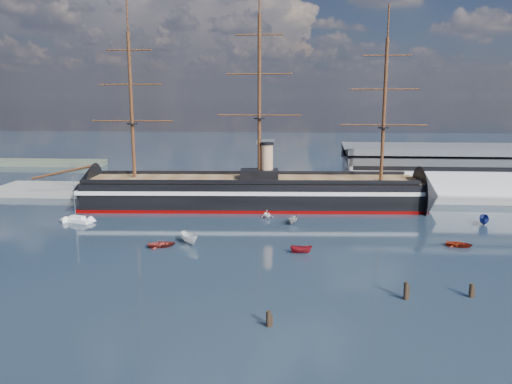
{
  "coord_description": "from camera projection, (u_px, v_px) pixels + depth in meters",
  "views": [
    {
      "loc": [
        11.04,
        -71.09,
        29.57
      ],
      "look_at": [
        3.11,
        35.0,
        9.0
      ],
      "focal_mm": 35.0,
      "sensor_mm": 36.0,
      "label": 1
    }
  ],
  "objects": [
    {
      "name": "motorboat_f",
      "position": [
        484.0,
        225.0,
        116.17
      ],
      "size": [
        6.98,
        4.35,
        2.62
      ],
      "primitive_type": "imported",
      "rotation": [
        0.0,
        0.0,
        -0.32
      ],
      "color": "navy",
      "rests_on": "ground"
    },
    {
      "name": "quay",
      "position": [
        289.0,
        196.0,
        149.71
      ],
      "size": [
        180.0,
        18.0,
        2.0
      ],
      "primitive_type": "cube",
      "color": "slate",
      "rests_on": "ground"
    },
    {
      "name": "warship",
      "position": [
        245.0,
        192.0,
        134.13
      ],
      "size": [
        113.33,
        21.47,
        53.94
      ],
      "rotation": [
        0.0,
        0.0,
        0.06
      ],
      "color": "black",
      "rests_on": "ground"
    },
    {
      "name": "piling_far_right",
      "position": [
        471.0,
        297.0,
        74.45
      ],
      "size": [
        0.64,
        0.64,
        2.8
      ],
      "primitive_type": "cylinder",
      "color": "black",
      "rests_on": "ground"
    },
    {
      "name": "warehouse",
      "position": [
        451.0,
        169.0,
        148.6
      ],
      "size": [
        63.0,
        21.0,
        11.6
      ],
      "color": "#B7BABC",
      "rests_on": "ground"
    },
    {
      "name": "piling_near_mid",
      "position": [
        268.0,
        326.0,
        65.0
      ],
      "size": [
        0.64,
        0.64,
        2.86
      ],
      "primitive_type": "cylinder",
      "color": "black",
      "rests_on": "ground"
    },
    {
      "name": "sailboat",
      "position": [
        78.0,
        219.0,
        118.37
      ],
      "size": [
        7.15,
        4.39,
        11.02
      ],
      "rotation": [
        0.0,
        0.0,
        -0.37
      ],
      "color": "white",
      "rests_on": "ground"
    },
    {
      "name": "piling_near_right",
      "position": [
        405.0,
        299.0,
        73.65
      ],
      "size": [
        0.64,
        0.64,
        3.39
      ],
      "primitive_type": "cylinder",
      "color": "black",
      "rests_on": "ground"
    },
    {
      "name": "motorboat_a",
      "position": [
        189.0,
        244.0,
        101.2
      ],
      "size": [
        7.28,
        6.26,
        2.84
      ],
      "primitive_type": "imported",
      "rotation": [
        0.0,
        0.0,
        0.62
      ],
      "color": "white",
      "rests_on": "ground"
    },
    {
      "name": "quay_tower",
      "position": [
        265.0,
        165.0,
        145.43
      ],
      "size": [
        5.0,
        5.0,
        15.0
      ],
      "color": "silver",
      "rests_on": "ground"
    },
    {
      "name": "motorboat_g",
      "position": [
        301.0,
        253.0,
        95.07
      ],
      "size": [
        2.21,
        5.02,
        1.95
      ],
      "primitive_type": "imported",
      "rotation": [
        0.0,
        0.0,
        1.48
      ],
      "color": "maroon",
      "rests_on": "ground"
    },
    {
      "name": "motorboat_b",
      "position": [
        162.0,
        247.0,
        99.21
      ],
      "size": [
        2.48,
        3.72,
        1.61
      ],
      "primitive_type": "imported",
      "rotation": [
        0.0,
        0.0,
        1.92
      ],
      "color": "maroon",
      "rests_on": "ground"
    },
    {
      "name": "ground",
      "position": [
        244.0,
        226.0,
        115.19
      ],
      "size": [
        600.0,
        600.0,
        0.0
      ],
      "primitive_type": "plane",
      "color": "#192435",
      "rests_on": "ground"
    },
    {
      "name": "motorboat_d",
      "position": [
        267.0,
        218.0,
        122.67
      ],
      "size": [
        6.4,
        4.21,
        2.16
      ],
      "primitive_type": "imported",
      "rotation": [
        0.0,
        0.0,
        0.3
      ],
      "color": "white",
      "rests_on": "ground"
    },
    {
      "name": "motorboat_c",
      "position": [
        293.0,
        224.0,
        117.09
      ],
      "size": [
        5.64,
        3.43,
        2.12
      ],
      "primitive_type": "imported",
      "rotation": [
        0.0,
        0.0,
        -0.3
      ],
      "color": "gray",
      "rests_on": "ground"
    },
    {
      "name": "motorboat_e",
      "position": [
        459.0,
        247.0,
        99.39
      ],
      "size": [
        2.1,
        3.4,
        1.48
      ],
      "primitive_type": "imported",
      "rotation": [
        0.0,
        0.0,
        1.29
      ],
      "color": "maroon",
      "rests_on": "ground"
    }
  ]
}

